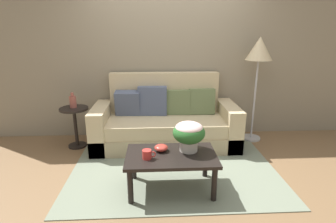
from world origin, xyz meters
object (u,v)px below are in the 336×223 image
couch (165,123)px  side_table (75,120)px  floor_lamp (259,54)px  coffee_mug (147,154)px  potted_plant (189,133)px  table_vase (73,101)px  coffee_table (171,160)px  snack_bowl (161,148)px

couch → side_table: size_ratio=3.51×
side_table → floor_lamp: floor_lamp is taller
couch → coffee_mug: size_ratio=15.22×
potted_plant → table_vase: table_vase is taller
potted_plant → table_vase: size_ratio=1.58×
coffee_mug → table_vase: 1.72m
side_table → table_vase: bearing=109.2°
coffee_table → floor_lamp: size_ratio=0.60×
coffee_mug → couch: bearing=79.8°
couch → coffee_table: bearing=-89.5°
coffee_mug → snack_bowl: (0.15, 0.17, -0.01)m
coffee_mug → table_vase: bearing=130.1°
couch → coffee_table: couch is taller
side_table → floor_lamp: bearing=3.1°
coffee_table → table_vase: (-1.35, 1.23, 0.34)m
floor_lamp → coffee_mug: bearing=-138.8°
floor_lamp → potted_plant: bearing=-133.2°
side_table → coffee_mug: (1.09, -1.29, 0.05)m
coffee_table → potted_plant: size_ratio=2.75×
coffee_table → snack_bowl: (-0.10, 0.09, 0.10)m
table_vase → side_table: bearing=-70.8°
couch → snack_bowl: bearing=-94.6°
coffee_table → potted_plant: (0.20, 0.09, 0.27)m
floor_lamp → snack_bowl: (-1.49, -1.26, -0.89)m
couch → floor_lamp: floor_lamp is taller
floor_lamp → coffee_mug: size_ratio=11.44×
coffee_table → snack_bowl: snack_bowl is taller
coffee_mug → table_vase: table_vase is taller
side_table → floor_lamp: size_ratio=0.38×
table_vase → coffee_table: bearing=-42.3°
side_table → table_vase: table_vase is taller
snack_bowl → coffee_table: bearing=-41.0°
couch → potted_plant: couch is taller
couch → potted_plant: bearing=-80.0°
potted_plant → coffee_mug: potted_plant is taller
couch → snack_bowl: 1.18m
snack_bowl → table_vase: (-1.25, 1.14, 0.24)m
potted_plant → coffee_mug: (-0.45, -0.17, -0.16)m
coffee_table → side_table: bearing=138.1°
coffee_table → table_vase: bearing=137.7°
side_table → snack_bowl: size_ratio=4.06×
coffee_mug → snack_bowl: coffee_mug is taller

